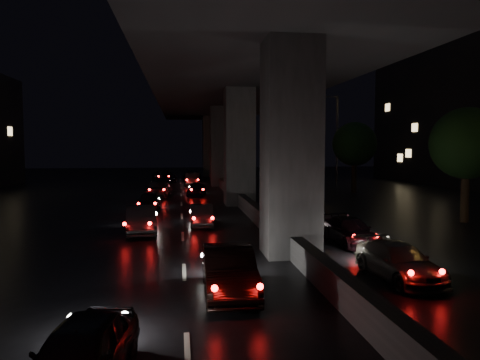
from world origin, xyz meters
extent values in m
plane|color=black|center=(0.00, 0.00, 0.00)|extent=(120.00, 120.00, 0.00)
cube|color=#303032|center=(0.00, -10.00, 4.00)|extent=(2.00, 2.00, 8.00)
cube|color=#303032|center=(0.00, 5.00, 4.00)|extent=(2.00, 2.00, 8.00)
cube|color=#303032|center=(0.00, 20.00, 4.00)|extent=(2.00, 2.00, 8.00)
cube|color=#303032|center=(0.00, 35.00, 4.00)|extent=(2.00, 2.00, 8.00)
cube|color=black|center=(0.00, 5.00, 8.75)|extent=(12.00, 80.00, 1.50)
cube|color=#303032|center=(-5.80, 5.00, 10.00)|extent=(0.40, 80.00, 1.00)
cube|color=#303032|center=(5.80, 5.00, 10.00)|extent=(0.40, 80.00, 1.00)
cube|color=#303032|center=(0.00, 5.00, 0.42)|extent=(0.45, 70.00, 0.85)
cube|color=black|center=(27.00, 20.00, 7.50)|extent=(12.00, 22.00, 15.00)
cylinder|color=black|center=(11.00, -4.00, 1.40)|extent=(0.44, 0.44, 2.80)
sphere|color=black|center=(11.00, -4.00, 4.22)|extent=(3.80, 3.80, 3.80)
cylinder|color=black|center=(11.00, 12.00, 1.40)|extent=(0.44, 0.44, 2.80)
sphere|color=black|center=(11.00, 12.00, 4.22)|extent=(3.80, 3.80, 3.80)
cylinder|color=black|center=(11.00, 28.00, 1.40)|extent=(0.44, 0.44, 2.80)
sphere|color=black|center=(11.00, 28.00, 4.22)|extent=(3.80, 3.80, 3.80)
cylinder|color=#2D2D33|center=(11.50, 18.00, 4.50)|extent=(0.18, 0.18, 9.00)
cube|color=#2D2D33|center=(10.40, 18.00, 8.90)|extent=(2.40, 0.10, 0.10)
sphere|color=#FFA832|center=(9.30, 18.00, 8.70)|extent=(0.44, 0.44, 0.44)
imported|color=black|center=(-5.81, -19.08, 0.58)|extent=(1.93, 3.60, 1.16)
imported|color=black|center=(-2.79, -14.40, 0.65)|extent=(1.43, 3.96, 1.30)
imported|color=#635F55|center=(2.56, -13.62, 0.54)|extent=(1.85, 3.88, 1.09)
imported|color=black|center=(2.94, -8.50, 0.54)|extent=(1.68, 3.77, 1.08)
imported|color=black|center=(-5.94, -4.90, 0.64)|extent=(1.72, 3.98, 1.28)
imported|color=black|center=(-3.01, -3.25, 0.53)|extent=(1.19, 3.25, 1.06)
imported|color=black|center=(-6.04, 2.50, 0.58)|extent=(1.38, 3.39, 1.15)
imported|color=black|center=(-5.84, 10.54, 0.65)|extent=(2.15, 4.58, 1.29)
imported|color=black|center=(-2.75, 11.16, 0.55)|extent=(1.85, 3.41, 1.10)
imported|color=#413B38|center=(-2.86, 20.31, 0.65)|extent=(1.56, 4.02, 1.30)
imported|color=black|center=(-2.67, 26.97, 0.59)|extent=(2.34, 4.42, 1.18)
imported|color=black|center=(-5.79, 25.75, 0.67)|extent=(3.07, 5.13, 1.33)
imported|color=slate|center=(2.75, 31.68, 0.66)|extent=(1.59, 3.90, 1.33)
camera|label=1|loc=(-4.12, -27.04, 4.12)|focal=35.00mm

